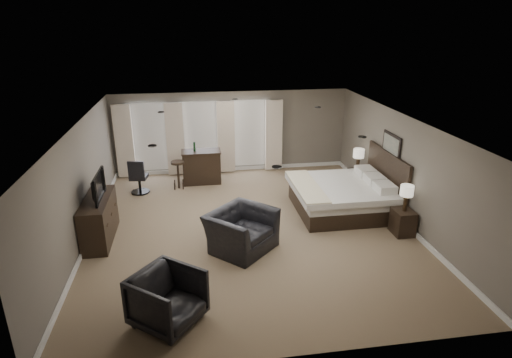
{
  "coord_description": "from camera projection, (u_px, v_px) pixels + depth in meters",
  "views": [
    {
      "loc": [
        -1.29,
        -9.15,
        4.75
      ],
      "look_at": [
        0.2,
        0.4,
        1.1
      ],
      "focal_mm": 30.0,
      "sensor_mm": 36.0,
      "label": 1
    }
  ],
  "objects": [
    {
      "name": "wall_art",
      "position": [
        391.0,
        144.0,
        10.81
      ],
      "size": [
        0.04,
        0.96,
        0.56
      ],
      "primitive_type": "cube",
      "color": "slate",
      "rests_on": "room"
    },
    {
      "name": "bar_stool_right",
      "position": [
        201.0,
        170.0,
        13.09
      ],
      "size": [
        0.41,
        0.41,
        0.77
      ],
      "primitive_type": "cube",
      "rotation": [
        0.0,
        0.0,
        0.14
      ],
      "color": "black",
      "rests_on": "ground"
    },
    {
      "name": "tv",
      "position": [
        96.0,
        196.0,
        9.43
      ],
      "size": [
        0.6,
        1.05,
        0.14
      ],
      "primitive_type": "imported",
      "rotation": [
        0.0,
        0.0,
        1.57
      ],
      "color": "black",
      "rests_on": "dresser"
    },
    {
      "name": "desk_chair",
      "position": [
        139.0,
        176.0,
        12.22
      ],
      "size": [
        0.59,
        0.59,
        1.03
      ],
      "primitive_type": "cube",
      "rotation": [
        0.0,
        0.0,
        3.0
      ],
      "color": "black",
      "rests_on": "ground"
    },
    {
      "name": "window_bay",
      "position": [
        201.0,
        137.0,
        13.55
      ],
      "size": [
        5.25,
        0.2,
        2.3
      ],
      "color": "silver",
      "rests_on": "room"
    },
    {
      "name": "nightstand_near",
      "position": [
        403.0,
        222.0,
        9.95
      ],
      "size": [
        0.44,
        0.54,
        0.59
      ],
      "primitive_type": "cube",
      "color": "black",
      "rests_on": "ground"
    },
    {
      "name": "dresser",
      "position": [
        99.0,
        219.0,
        9.63
      ],
      "size": [
        0.55,
        1.71,
        1.0
      ],
      "primitive_type": "cube",
      "color": "black",
      "rests_on": "ground"
    },
    {
      "name": "bar_counter",
      "position": [
        202.0,
        167.0,
        12.99
      ],
      "size": [
        1.17,
        0.61,
        1.02
      ],
      "primitive_type": "cube",
      "color": "black",
      "rests_on": "ground"
    },
    {
      "name": "nightstand_far",
      "position": [
        356.0,
        179.0,
        12.63
      ],
      "size": [
        0.42,
        0.52,
        0.56
      ],
      "primitive_type": "cube",
      "color": "black",
      "rests_on": "ground"
    },
    {
      "name": "lamp_near",
      "position": [
        406.0,
        198.0,
        9.73
      ],
      "size": [
        0.3,
        0.3,
        0.62
      ],
      "primitive_type": "cube",
      "color": "beige",
      "rests_on": "nightstand_near"
    },
    {
      "name": "room",
      "position": [
        250.0,
        177.0,
        9.86
      ],
      "size": [
        7.6,
        8.6,
        2.64
      ],
      "color": "#7B674E",
      "rests_on": "ground"
    },
    {
      "name": "lamp_far",
      "position": [
        358.0,
        160.0,
        12.42
      ],
      "size": [
        0.32,
        0.32,
        0.65
      ],
      "primitive_type": "cube",
      "color": "beige",
      "rests_on": "nightstand_far"
    },
    {
      "name": "armchair_near",
      "position": [
        241.0,
        224.0,
        9.19
      ],
      "size": [
        1.57,
        1.57,
        1.18
      ],
      "primitive_type": "imported",
      "rotation": [
        0.0,
        0.0,
        0.79
      ],
      "color": "black",
      "rests_on": "ground"
    },
    {
      "name": "bar_stool_left",
      "position": [
        178.0,
        175.0,
        12.59
      ],
      "size": [
        0.41,
        0.41,
        0.83
      ],
      "primitive_type": "cube",
      "rotation": [
        0.0,
        0.0,
        0.03
      ],
      "color": "black",
      "rests_on": "ground"
    },
    {
      "name": "armchair_far",
      "position": [
        167.0,
        297.0,
        6.94
      ],
      "size": [
        1.34,
        1.35,
        1.02
      ],
      "primitive_type": "imported",
      "rotation": [
        0.0,
        0.0,
        0.89
      ],
      "color": "black",
      "rests_on": "ground"
    },
    {
      "name": "bed",
      "position": [
        346.0,
        183.0,
        10.99
      ],
      "size": [
        2.42,
        2.31,
        1.54
      ],
      "primitive_type": "cube",
      "color": "silver",
      "rests_on": "ground"
    }
  ]
}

